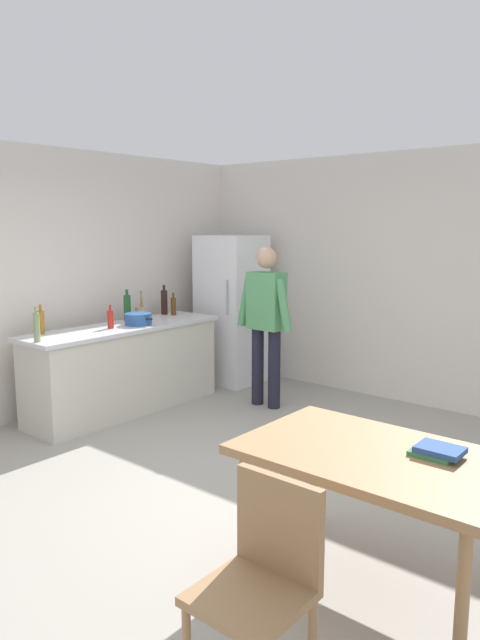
{
  "coord_description": "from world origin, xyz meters",
  "views": [
    {
      "loc": [
        2.72,
        -3.0,
        1.93
      ],
      "look_at": [
        -0.65,
        1.06,
        1.07
      ],
      "focal_mm": 32.85,
      "sensor_mm": 36.0,
      "label": 1
    }
  ],
  "objects": [
    {
      "name": "bottle_wine_dark",
      "position": [
        -2.24,
        1.6,
        1.05
      ],
      "size": [
        0.08,
        0.08,
        0.34
      ],
      "color": "black",
      "rests_on": "kitchen_counter"
    },
    {
      "name": "bottle_beer_brown",
      "position": [
        -2.12,
        1.63,
        1.01
      ],
      "size": [
        0.06,
        0.06,
        0.26
      ],
      "color": "#5B3314",
      "rests_on": "kitchen_counter"
    },
    {
      "name": "bottle_oil_amber",
      "position": [
        -2.25,
        0.01,
        1.02
      ],
      "size": [
        0.06,
        0.06,
        0.28
      ],
      "color": "#996619",
      "rests_on": "kitchen_counter"
    },
    {
      "name": "wall_left",
      "position": [
        -2.6,
        0.2,
        1.35
      ],
      "size": [
        0.12,
        5.6,
        2.7
      ],
      "primitive_type": "cube",
      "color": "silver",
      "rests_on": "ground_plane"
    },
    {
      "name": "chair",
      "position": [
        1.4,
        -1.27,
        0.53
      ],
      "size": [
        0.42,
        0.42,
        0.91
      ],
      "rotation": [
        0.0,
        0.0,
        -0.15
      ],
      "color": "#9E754C",
      "rests_on": "ground_plane"
    },
    {
      "name": "bottle_wine_green",
      "position": [
        -2.21,
        1.03,
        1.05
      ],
      "size": [
        0.08,
        0.08,
        0.34
      ],
      "color": "#1E5123",
      "rests_on": "kitchen_counter"
    },
    {
      "name": "dining_table",
      "position": [
        1.4,
        -0.3,
        0.67
      ],
      "size": [
        1.4,
        0.9,
        0.75
      ],
      "color": "#9E754C",
      "rests_on": "ground_plane"
    },
    {
      "name": "bottle_vinegar_tall",
      "position": [
        -1.92,
        -0.23,
        1.04
      ],
      "size": [
        0.06,
        0.06,
        0.32
      ],
      "color": "gray",
      "rests_on": "kitchen_counter"
    },
    {
      "name": "utensil_jar",
      "position": [
        -2.17,
        1.18,
        0.98
      ],
      "size": [
        0.11,
        0.11,
        0.32
      ],
      "color": "tan",
      "rests_on": "kitchen_counter"
    },
    {
      "name": "ground_plane",
      "position": [
        0.0,
        0.0,
        0.0
      ],
      "size": [
        14.0,
        14.0,
        0.0
      ],
      "primitive_type": "plane",
      "color": "#9E998E"
    },
    {
      "name": "kitchen_counter",
      "position": [
        -2.0,
        0.8,
        0.45
      ],
      "size": [
        0.64,
        2.2,
        0.9
      ],
      "color": "beige",
      "rests_on": "ground_plane"
    },
    {
      "name": "bottle_sauce_red",
      "position": [
        -1.97,
        0.62,
        1.0
      ],
      "size": [
        0.06,
        0.06,
        0.24
      ],
      "color": "#B22319",
      "rests_on": "kitchen_counter"
    },
    {
      "name": "wall_back",
      "position": [
        0.0,
        3.0,
        1.35
      ],
      "size": [
        6.4,
        0.12,
        2.7
      ],
      "primitive_type": "cube",
      "color": "silver",
      "rests_on": "ground_plane"
    },
    {
      "name": "cooking_pot",
      "position": [
        -1.93,
        0.94,
        0.96
      ],
      "size": [
        0.4,
        0.28,
        0.12
      ],
      "color": "#285193",
      "rests_on": "kitchen_counter"
    },
    {
      "name": "refrigerator",
      "position": [
        -1.9,
        2.4,
        0.9
      ],
      "size": [
        0.7,
        0.67,
        1.8
      ],
      "color": "white",
      "rests_on": "ground_plane"
    },
    {
      "name": "person",
      "position": [
        -0.95,
        1.85,
        0.98
      ],
      "size": [
        0.7,
        0.22,
        1.7
      ],
      "color": "#1E1E2D",
      "rests_on": "ground_plane"
    },
    {
      "name": "book_stack",
      "position": [
        1.67,
        -0.15,
        0.78
      ],
      "size": [
        0.25,
        0.18,
        0.05
      ],
      "color": "#387A47",
      "rests_on": "dining_table"
    }
  ]
}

